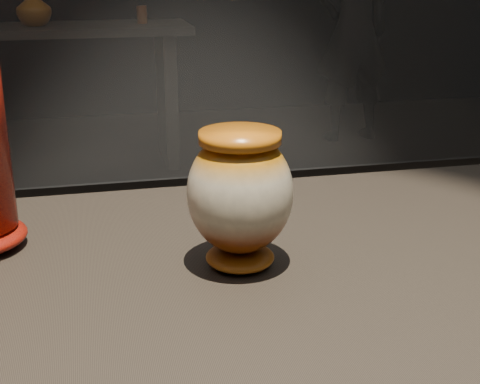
{
  "coord_description": "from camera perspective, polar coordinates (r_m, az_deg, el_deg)",
  "views": [
    {
      "loc": [
        -0.31,
        -0.76,
        1.3
      ],
      "look_at": [
        -0.13,
        0.05,
        1.01
      ],
      "focal_mm": 50.0,
      "sensor_mm": 36.0,
      "label": 1
    }
  ],
  "objects": [
    {
      "name": "back_vase_right",
      "position": [
        4.38,
        -8.37,
        14.76
      ],
      "size": [
        0.07,
        0.07,
        0.11
      ],
      "primitive_type": "cylinder",
      "color": "#923C15",
      "rests_on": "back_shelf"
    },
    {
      "name": "back_vase_mid",
      "position": [
        4.35,
        -17.21,
        14.81
      ],
      "size": [
        0.23,
        0.23,
        0.22
      ],
      "primitive_type": "imported",
      "rotation": [
        0.0,
        0.0,
        3.03
      ],
      "color": "#622508",
      "rests_on": "back_shelf"
    },
    {
      "name": "visitor",
      "position": [
        4.99,
        9.68,
        13.31
      ],
      "size": [
        0.6,
        0.42,
        1.57
      ],
      "primitive_type": "imported",
      "rotation": [
        0.0,
        0.0,
        3.23
      ],
      "color": "black",
      "rests_on": "ground"
    },
    {
      "name": "main_vase",
      "position": [
        0.89,
        0.0,
        -0.21
      ],
      "size": [
        0.18,
        0.18,
        0.19
      ],
      "rotation": [
        0.0,
        0.0,
        0.39
      ],
      "color": "#622508",
      "rests_on": "display_plinth"
    },
    {
      "name": "back_shelf",
      "position": [
        4.41,
        -17.55,
        9.93
      ],
      "size": [
        2.0,
        0.6,
        0.9
      ],
      "color": "black",
      "rests_on": "ground"
    }
  ]
}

